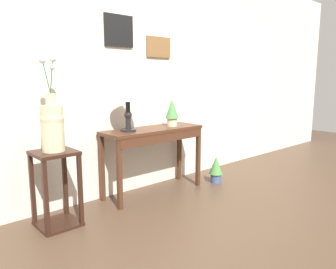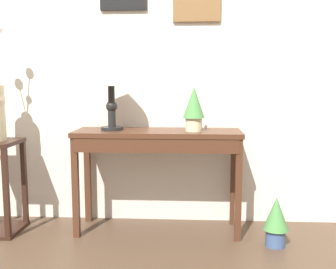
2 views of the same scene
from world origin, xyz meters
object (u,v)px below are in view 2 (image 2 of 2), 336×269
at_px(console_table, 158,146).
at_px(potted_plant_floor, 276,219).
at_px(potted_plant_on_console, 194,107).
at_px(table_lamp, 111,77).

distance_m(console_table, potted_plant_floor, 0.97).
relative_size(console_table, potted_plant_on_console, 3.77).
height_order(potted_plant_on_console, potted_plant_floor, potted_plant_on_console).
xyz_separation_m(table_lamp, potted_plant_on_console, (0.60, -0.03, -0.22)).
distance_m(potted_plant_on_console, potted_plant_floor, 0.96).
relative_size(console_table, potted_plant_floor, 3.51).
height_order(console_table, potted_plant_on_console, potted_plant_on_console).
xyz_separation_m(console_table, potted_plant_on_console, (0.26, -0.01, 0.29)).
bearing_deg(potted_plant_on_console, potted_plant_floor, -21.16).
height_order(table_lamp, potted_plant_on_console, table_lamp).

